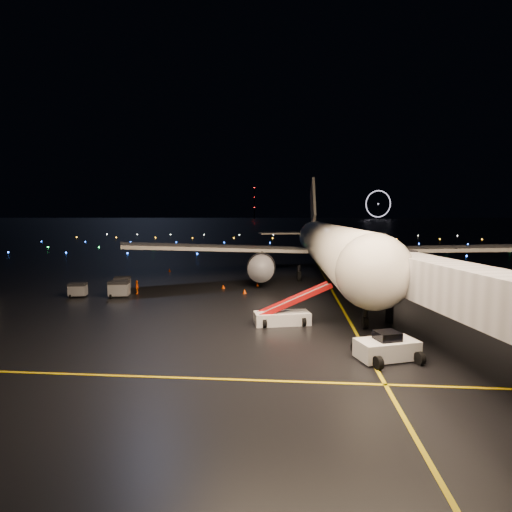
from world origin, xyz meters
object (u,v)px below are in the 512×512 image
Objects in this scene: belt_loader at (282,305)px; baggage_cart_0 at (119,289)px; baggage_cart_2 at (78,290)px; airliner at (328,222)px; crew_c at (137,287)px; pushback_tug at (387,345)px; baggage_cart_1 at (122,283)px.

belt_loader is 3.18× the size of baggage_cart_0.
airliner is at bearing 15.80° from baggage_cart_2.
airliner reaches higher than crew_c.
baggage_cart_2 is at bearing -154.37° from airliner.
pushback_tug reaches higher than baggage_cart_1.
pushback_tug is 31.86m from crew_c.
baggage_cart_2 is (-31.25, 17.75, -0.13)m from pushback_tug.
baggage_cart_1 is 5.70m from baggage_cart_2.
baggage_cart_1 reaches higher than crew_c.
pushback_tug is 0.56× the size of belt_loader.
airliner is at bearing 21.79° from baggage_cart_0.
pushback_tug is at bearing 42.38° from crew_c.
crew_c is at bearing 6.76° from baggage_cart_2.
pushback_tug is 2.37× the size of crew_c.
airliner is 27.02× the size of baggage_cart_0.
belt_loader is at bearing 47.29° from crew_c.
pushback_tug is 1.78× the size of baggage_cart_0.
baggage_cart_0 is at bearing 139.20° from belt_loader.
baggage_cart_0 is at bearing -7.54° from baggage_cart_2.
airliner is 35.99× the size of crew_c.
crew_c is (-24.05, -13.64, -7.72)m from airliner.
crew_c is at bearing 40.90° from baggage_cart_0.
airliner is 34.36m from pushback_tug.
pushback_tug is at bearing -90.29° from airliner.
airliner is 30.14m from baggage_cart_1.
belt_loader is at bearing -33.58° from baggage_cart_2.
baggage_cart_1 is (-2.84, 2.41, 0.01)m from crew_c.
baggage_cart_1 is at bearing -159.09° from airliner.
belt_loader is at bearing -50.79° from baggage_cart_1.
crew_c is at bearing -152.20° from airliner.
baggage_cart_0 reaches higher than crew_c.
baggage_cart_1 is at bearing 121.62° from pushback_tug.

